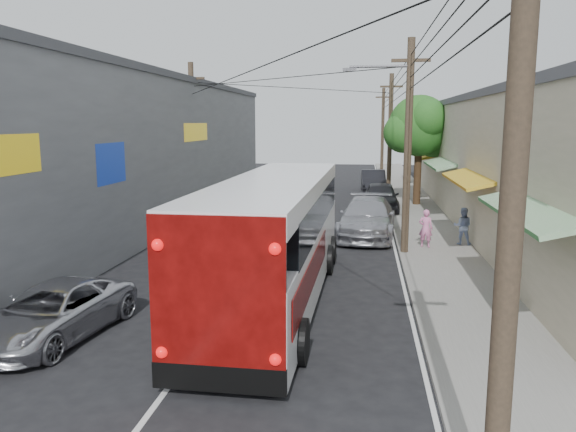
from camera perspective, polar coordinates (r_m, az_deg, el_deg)
name	(u,v)px	position (r m, az deg, el deg)	size (l,w,h in m)	color
ground	(142,424)	(10.31, -14.64, -19.74)	(120.00, 120.00, 0.00)	black
sidewalk	(421,222)	(28.85, 13.35, -0.61)	(3.00, 80.00, 0.12)	slate
building_right	(508,158)	(31.23, 21.48, 5.46)	(7.09, 40.00, 6.25)	beige
building_left	(116,150)	(28.96, -17.11, 6.43)	(7.20, 36.00, 7.25)	gray
utility_poles	(355,140)	(28.63, 6.81, 7.70)	(11.80, 45.28, 8.00)	#473828
street_tree	(420,128)	(34.46, 13.30, 8.71)	(4.40, 4.00, 6.60)	#3F2B19
coach_bus	(276,237)	(15.77, -1.20, -2.19)	(2.94, 12.09, 3.47)	white
jeepney	(53,312)	(14.33, -22.78, -8.99)	(2.08, 4.51, 1.25)	silver
parked_suv	(367,218)	(24.95, 8.06, -0.18)	(2.36, 5.79, 1.68)	#A0A0A8
parked_car_mid	(381,197)	(32.34, 9.41, 1.94)	(1.93, 4.79, 1.63)	black
parked_car_far	(373,181)	(41.27, 8.65, 3.54)	(1.67, 4.80, 1.58)	black
pedestrian_near	(426,228)	(22.76, 13.82, -1.21)	(0.55, 0.36, 1.50)	pink
pedestrian_far	(463,226)	(23.64, 17.33, -0.98)	(0.73, 0.57, 1.50)	#96ABDA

